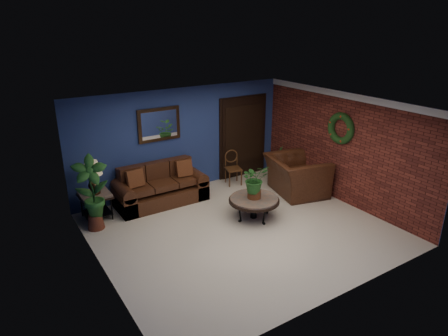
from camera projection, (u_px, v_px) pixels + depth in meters
floor at (241, 229)px, 8.04m from camera, size 5.50×5.50×0.00m
wall_back at (183, 140)px, 9.57m from camera, size 5.50×0.04×2.50m
wall_left at (97, 205)px, 6.22m from camera, size 0.04×5.00×2.50m
wall_right_brick at (342, 148)px, 8.98m from camera, size 0.04×5.00×2.50m
ceiling at (243, 106)px, 7.16m from camera, size 5.50×5.00×0.02m
crown_molding at (347, 96)px, 8.55m from camera, size 0.03×5.00×0.14m
wall_mirror at (159, 124)px, 9.08m from camera, size 1.02×0.06×0.77m
closet_door at (243, 137)px, 10.50m from camera, size 1.44×0.06×2.18m
wreath at (341, 128)px, 8.83m from camera, size 0.16×0.72×0.72m
sofa at (160, 190)px, 9.15m from camera, size 2.04×0.88×0.92m
coffee_table at (254, 200)px, 8.37m from camera, size 1.07×1.07×0.46m
end_table at (95, 199)px, 8.35m from camera, size 0.63×0.63×0.57m
table_lamp at (92, 173)px, 8.15m from camera, size 0.41×0.41×0.68m
side_chair at (233, 165)px, 10.13m from camera, size 0.45×0.45×0.87m
armchair at (296, 175)px, 9.58m from camera, size 1.50×1.62×0.90m
coffee_plant at (255, 180)px, 8.21m from camera, size 0.61×0.55×0.73m
floor_plant at (276, 162)px, 10.46m from camera, size 0.47×0.41×0.88m
tall_plant at (92, 191)px, 7.79m from camera, size 0.76×0.60×1.53m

